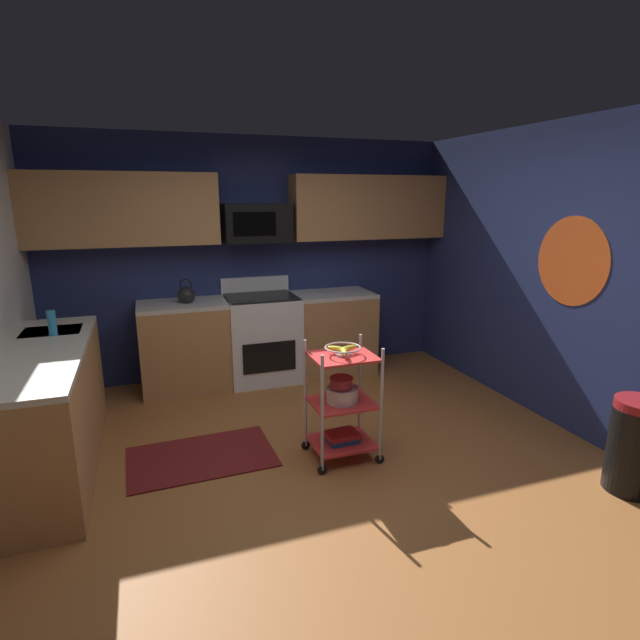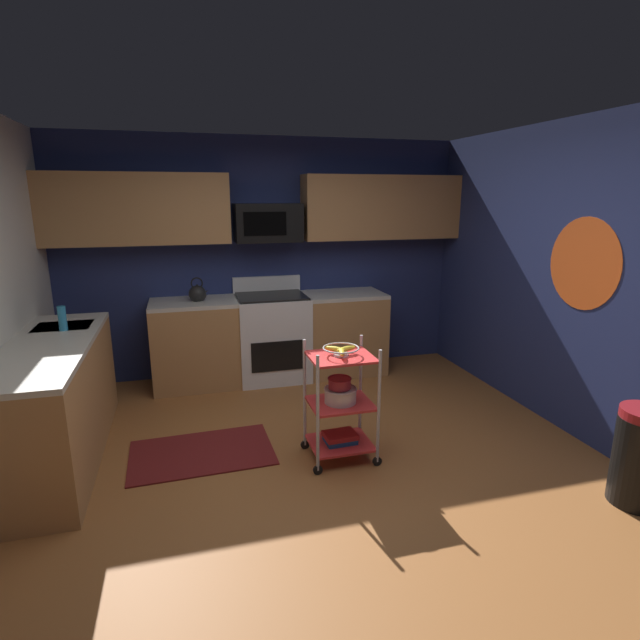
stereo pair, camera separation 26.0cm
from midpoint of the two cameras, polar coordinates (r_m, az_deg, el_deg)
name	(u,v)px [view 2 (the right image)]	position (r m, az deg, el deg)	size (l,w,h in m)	color
floor	(325,478)	(3.81, 2.59, -17.65)	(4.40, 4.80, 0.04)	#995B2D
wall_back	(265,258)	(5.64, -4.95, 7.08)	(4.52, 0.06, 2.60)	navy
wall_right	(599,285)	(4.53, 30.79, 3.42)	(0.06, 4.80, 2.60)	navy
wall_flower_decal	(584,264)	(4.59, 29.39, 5.62)	(0.74, 0.74, 0.00)	#E5591E
counter_run	(195,360)	(4.85, -12.65, -4.52)	(3.46, 2.59, 0.92)	#B27F4C
oven_range	(272,336)	(5.49, -4.14, -1.86)	(0.76, 0.65, 1.10)	white
upper_cabinets	(267,208)	(5.41, -4.69, 12.63)	(4.40, 0.33, 0.70)	#B27F4C
microwave	(268,223)	(5.39, -4.60, 11.03)	(0.70, 0.39, 0.40)	black
rolling_cart	(340,403)	(3.84, 4.32, -9.48)	(0.53, 0.42, 0.91)	silver
fruit_bowl	(341,350)	(3.69, 4.44, -3.43)	(0.27, 0.27, 0.07)	silver
mixing_bowl_large	(340,395)	(3.81, 4.33, -8.55)	(0.25, 0.25, 0.11)	silver
mixing_bowl_small	(340,383)	(3.77, 4.25, -7.18)	(0.18, 0.18, 0.08)	maroon
book_stack	(340,437)	(3.96, 4.24, -13.27)	(0.25, 0.20, 0.07)	#1E4C8C
kettle	(198,293)	(5.28, -12.47, 2.97)	(0.21, 0.18, 0.26)	black
dish_soap_bottle	(62,318)	(4.45, -25.93, 0.15)	(0.06, 0.06, 0.20)	#2D8CBF
floor_rug	(202,453)	(4.15, -11.56, -14.67)	(1.10, 0.70, 0.01)	maroon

